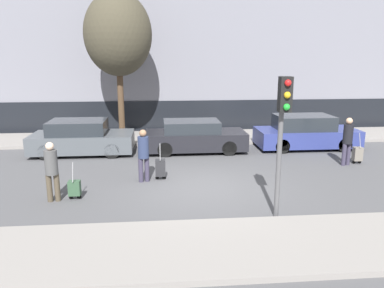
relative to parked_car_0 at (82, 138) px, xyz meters
name	(u,v)px	position (x,y,z in m)	size (l,w,h in m)	color
ground_plane	(201,188)	(4.40, -4.53, -0.65)	(80.00, 80.00, 0.00)	#4C4C4F
sidewalk_near	(222,247)	(4.40, -8.28, -0.59)	(28.00, 2.50, 0.12)	gray
sidewalk_far	(185,137)	(4.40, 2.47, -0.59)	(28.00, 3.00, 0.12)	gray
building_facade	(180,39)	(4.40, 5.73, 4.17)	(28.00, 2.18, 9.68)	slate
parked_car_0	(82,138)	(0.00, 0.00, 0.00)	(4.06, 1.89, 1.38)	#4C5156
parked_car_1	(194,137)	(4.62, -0.05, -0.03)	(4.16, 1.75, 1.31)	black
parked_car_2	(306,133)	(9.46, 0.11, 0.02)	(4.29, 1.82, 1.44)	navy
pedestrian_left	(52,168)	(0.23, -5.23, 0.30)	(0.35, 0.34, 1.67)	#4C4233
trolley_left	(74,188)	(0.77, -5.13, -0.33)	(0.34, 0.29, 1.07)	#335138
pedestrian_center	(143,152)	(2.65, -3.79, 0.31)	(0.34, 0.34, 1.69)	#383347
trolley_center	(160,168)	(3.17, -3.61, -0.26)	(0.34, 0.29, 1.20)	#262628
pedestrian_right	(348,138)	(9.94, -2.58, 0.36)	(0.34, 0.34, 1.76)	#383347
trolley_right	(358,154)	(10.47, -2.42, -0.28)	(0.34, 0.29, 1.17)	slate
traffic_light	(283,119)	(6.01, -6.89, 1.82)	(0.28, 0.47, 3.45)	#515154
bare_tree_near_crossing	(118,35)	(1.41, 2.31, 4.18)	(3.02, 3.02, 6.58)	#4C3826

